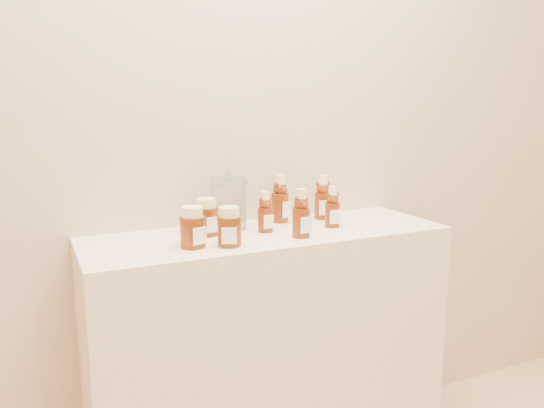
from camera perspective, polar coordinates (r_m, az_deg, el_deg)
name	(u,v)px	position (r m, az deg, el deg)	size (l,w,h in m)	color
wall_back	(245,94)	(1.88, -2.97, 11.77)	(3.50, 0.02, 2.70)	tan
display_table	(269,359)	(1.90, -0.33, -16.31)	(1.20, 0.40, 0.90)	beige
bear_bottle_back_left	(265,209)	(1.73, -0.73, -0.54)	(0.05, 0.05, 0.15)	#591D07
bear_bottle_back_mid	(280,195)	(1.88, 0.87, 0.95)	(0.07, 0.07, 0.19)	#591D07
bear_bottle_back_right	(323,194)	(1.94, 5.47, 1.04)	(0.06, 0.06, 0.18)	#591D07
bear_bottle_front_left	(301,210)	(1.67, 3.16, -0.63)	(0.06, 0.06, 0.18)	#591D07
bear_bottle_front_right	(332,204)	(1.82, 6.53, -0.03)	(0.05, 0.05, 0.16)	#591D07
honey_jar_left	(192,227)	(1.57, -8.55, -2.47)	(0.08, 0.08, 0.12)	#591D07
honey_jar_back	(207,217)	(1.71, -7.05, -1.38)	(0.08, 0.08, 0.12)	#591D07
honey_jar_front	(229,226)	(1.57, -4.61, -2.42)	(0.07, 0.07, 0.12)	#591D07
glass_canister	(229,202)	(1.78, -4.66, 0.26)	(0.12, 0.12, 0.19)	white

